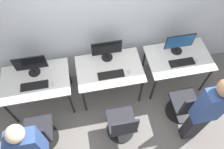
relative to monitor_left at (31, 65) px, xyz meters
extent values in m
plane|color=slate|center=(1.23, -0.53, -0.97)|extent=(20.00, 20.00, 0.00)
cube|color=#B7BCC1|center=(1.23, 0.33, 0.43)|extent=(12.00, 0.05, 2.80)
cube|color=silver|center=(0.00, -0.16, -0.22)|extent=(1.10, 0.74, 0.02)
cylinder|color=black|center=(-0.50, -0.48, -0.60)|extent=(0.04, 0.04, 0.73)
cylinder|color=black|center=(0.50, -0.48, -0.60)|extent=(0.04, 0.04, 0.73)
cylinder|color=black|center=(-0.50, 0.16, -0.60)|extent=(0.04, 0.04, 0.73)
cylinder|color=black|center=(0.50, 0.16, -0.60)|extent=(0.04, 0.04, 0.73)
cylinder|color=black|center=(0.00, 0.00, -0.21)|extent=(0.19, 0.19, 0.01)
cylinder|color=black|center=(0.00, 0.00, -0.15)|extent=(0.04, 0.04, 0.10)
cube|color=black|center=(0.00, 0.00, 0.03)|extent=(0.51, 0.01, 0.29)
cube|color=black|center=(0.00, -0.01, 0.03)|extent=(0.48, 0.01, 0.26)
cube|color=black|center=(0.00, -0.27, -0.20)|extent=(0.43, 0.15, 0.02)
ellipsoid|color=silver|center=(0.30, -0.29, -0.20)|extent=(0.06, 0.09, 0.03)
cylinder|color=black|center=(-0.04, -0.87, -0.95)|extent=(0.48, 0.48, 0.03)
cylinder|color=black|center=(-0.04, -0.87, -0.75)|extent=(0.04, 0.04, 0.37)
cube|color=#232328|center=(-0.04, -0.87, -0.54)|extent=(0.44, 0.44, 0.05)
cube|color=#232328|center=(-0.04, -1.07, -0.30)|extent=(0.40, 0.04, 0.44)
cube|color=navy|center=(0.01, -1.29, 0.09)|extent=(0.36, 0.20, 0.64)
sphere|color=beige|center=(0.01, -1.29, 0.51)|extent=(0.21, 0.21, 0.21)
cube|color=silver|center=(1.23, -0.16, -0.22)|extent=(1.10, 0.74, 0.02)
cylinder|color=black|center=(0.73, -0.48, -0.60)|extent=(0.04, 0.04, 0.73)
cylinder|color=black|center=(1.73, -0.48, -0.60)|extent=(0.04, 0.04, 0.73)
cylinder|color=black|center=(0.73, 0.16, -0.60)|extent=(0.04, 0.04, 0.73)
cylinder|color=black|center=(1.73, 0.16, -0.60)|extent=(0.04, 0.04, 0.73)
cylinder|color=black|center=(1.23, 0.07, -0.21)|extent=(0.19, 0.19, 0.01)
cylinder|color=black|center=(1.23, 0.07, -0.15)|extent=(0.04, 0.04, 0.10)
cube|color=black|center=(1.23, 0.08, 0.03)|extent=(0.51, 0.01, 0.29)
cube|color=black|center=(1.23, 0.07, 0.03)|extent=(0.48, 0.01, 0.26)
cube|color=black|center=(1.23, -0.29, -0.20)|extent=(0.43, 0.15, 0.02)
ellipsoid|color=silver|center=(1.53, -0.29, -0.20)|extent=(0.06, 0.09, 0.03)
cylinder|color=black|center=(1.27, -0.98, -0.95)|extent=(0.48, 0.48, 0.03)
cylinder|color=black|center=(1.27, -0.98, -0.75)|extent=(0.04, 0.04, 0.37)
cube|color=#232328|center=(1.27, -0.98, -0.54)|extent=(0.44, 0.44, 0.05)
cube|color=#232328|center=(1.27, -1.18, -0.30)|extent=(0.40, 0.04, 0.44)
cube|color=silver|center=(2.46, -0.16, -0.22)|extent=(1.10, 0.74, 0.02)
cylinder|color=black|center=(1.95, -0.48, -0.60)|extent=(0.04, 0.04, 0.73)
cylinder|color=black|center=(2.96, -0.48, -0.60)|extent=(0.04, 0.04, 0.73)
cylinder|color=black|center=(1.95, 0.16, -0.60)|extent=(0.04, 0.04, 0.73)
cylinder|color=black|center=(2.96, 0.16, -0.60)|extent=(0.04, 0.04, 0.73)
cylinder|color=black|center=(2.46, -0.01, -0.21)|extent=(0.19, 0.19, 0.01)
cylinder|color=black|center=(2.46, -0.01, -0.15)|extent=(0.04, 0.04, 0.10)
cube|color=black|center=(2.46, -0.01, 0.03)|extent=(0.51, 0.01, 0.29)
cube|color=navy|center=(2.46, -0.02, 0.03)|extent=(0.48, 0.01, 0.26)
cube|color=black|center=(2.46, -0.28, -0.20)|extent=(0.43, 0.15, 0.02)
ellipsoid|color=silver|center=(2.72, -0.28, -0.20)|extent=(0.06, 0.09, 0.03)
cylinder|color=black|center=(2.39, -0.84, -0.95)|extent=(0.48, 0.48, 0.03)
cylinder|color=black|center=(2.39, -0.84, -0.75)|extent=(0.04, 0.04, 0.37)
cube|color=#232328|center=(2.39, -0.84, -0.54)|extent=(0.44, 0.44, 0.05)
cube|color=#232328|center=(2.39, -1.04, -0.30)|extent=(0.40, 0.04, 0.44)
cube|color=#232328|center=(2.39, -1.26, -0.57)|extent=(0.25, 0.16, 0.80)
cube|color=navy|center=(2.39, -1.26, 0.18)|extent=(0.36, 0.20, 0.69)
camera|label=1|loc=(0.88, -2.20, 2.79)|focal=35.00mm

